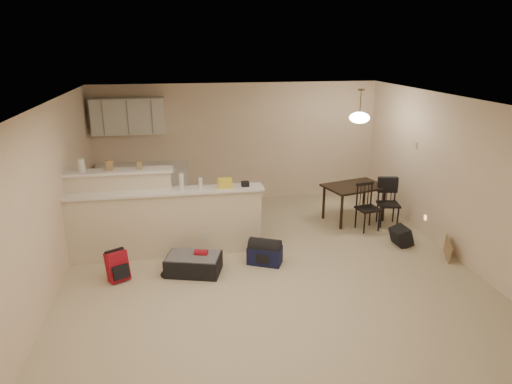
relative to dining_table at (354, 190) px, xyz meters
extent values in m
plane|color=beige|center=(-2.00, -1.86, -0.61)|extent=(7.00, 7.00, 0.00)
plane|color=white|center=(-2.00, -1.86, 1.89)|extent=(7.00, 7.00, 0.00)
cube|color=beige|center=(-2.00, 1.64, 0.64)|extent=(6.00, 0.02, 2.50)
cube|color=beige|center=(-2.00, -5.36, 0.64)|extent=(6.00, 0.02, 2.50)
cube|color=beige|center=(-5.00, -1.86, 0.64)|extent=(0.02, 7.00, 2.50)
cube|color=beige|center=(1.00, -1.86, 0.64)|extent=(0.02, 7.00, 2.50)
cube|color=beige|center=(-3.50, -0.96, -0.09)|extent=(3.00, 0.28, 1.05)
cube|color=white|center=(-3.50, -0.96, 0.46)|extent=(3.08, 0.38, 0.04)
cube|color=beige|center=(-4.20, -0.74, 0.06)|extent=(1.60, 0.24, 1.35)
cube|color=white|center=(-4.20, -0.74, 0.76)|extent=(1.68, 0.34, 0.04)
cube|color=white|center=(-4.20, 1.46, 1.29)|extent=(1.40, 0.34, 0.70)
cube|color=white|center=(-4.00, 1.33, -0.16)|extent=(1.80, 0.60, 0.90)
cube|color=beige|center=(0.98, -0.31, 0.89)|extent=(0.02, 0.12, 0.12)
cylinder|color=silver|center=(-4.73, -0.74, 0.88)|extent=(0.10, 0.10, 0.20)
cube|color=#997C4F|center=(-4.32, -0.74, 0.86)|extent=(0.10, 0.07, 0.16)
cube|color=#997C4F|center=(-3.88, -0.74, 0.84)|extent=(0.08, 0.06, 0.12)
cylinder|color=silver|center=(-3.24, -0.96, 0.61)|extent=(0.07, 0.07, 0.26)
cylinder|color=silver|center=(-2.95, -0.96, 0.57)|extent=(0.06, 0.06, 0.18)
cube|color=#997C4F|center=(-2.57, -0.96, 0.55)|extent=(0.22, 0.18, 0.14)
cube|color=#997C4F|center=(-2.24, -0.96, 0.52)|extent=(0.12, 0.10, 0.08)
cube|color=black|center=(0.00, 0.00, 0.07)|extent=(1.27, 1.01, 0.04)
cylinder|color=black|center=(-0.39, -0.41, -0.28)|extent=(0.05, 0.05, 0.66)
cylinder|color=black|center=(0.54, -0.16, -0.28)|extent=(0.05, 0.05, 0.66)
cylinder|color=black|center=(-0.54, 0.16, -0.28)|extent=(0.05, 0.05, 0.66)
cylinder|color=black|center=(0.39, 0.41, -0.28)|extent=(0.05, 0.05, 0.66)
cylinder|color=brown|center=(0.00, 0.00, 1.64)|extent=(0.02, 0.02, 0.50)
cylinder|color=brown|center=(0.00, 0.00, 1.87)|extent=(0.12, 0.12, 0.03)
ellipsoid|color=white|center=(0.00, 0.00, 1.37)|extent=(0.36, 0.36, 0.20)
cube|color=black|center=(-3.13, -1.65, -0.48)|extent=(0.90, 0.71, 0.27)
cube|color=#A31221|center=(-4.22, -1.68, -0.40)|extent=(0.34, 0.30, 0.43)
cube|color=#13173D|center=(-2.03, -1.54, -0.47)|extent=(0.58, 0.47, 0.28)
cube|color=black|center=(0.37, -1.25, -0.46)|extent=(0.26, 0.36, 0.30)
cube|color=#997C4F|center=(0.85, -1.88, -0.45)|extent=(0.16, 0.40, 0.32)
camera|label=1|loc=(-3.26, -7.83, 2.64)|focal=32.00mm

